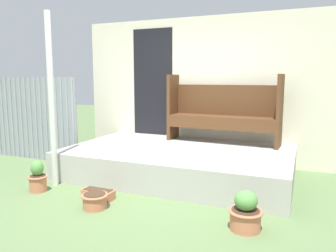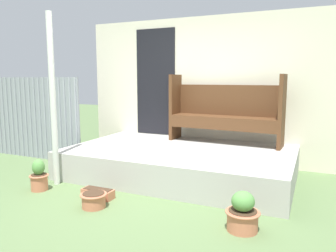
{
  "view_description": "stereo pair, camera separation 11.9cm",
  "coord_description": "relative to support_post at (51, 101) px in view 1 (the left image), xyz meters",
  "views": [
    {
      "loc": [
        1.85,
        -3.64,
        1.51
      ],
      "look_at": [
        0.18,
        0.37,
        0.88
      ],
      "focal_mm": 35.0,
      "sensor_mm": 36.0,
      "label": 1
    },
    {
      "loc": [
        1.96,
        -3.59,
        1.51
      ],
      "look_at": [
        0.18,
        0.37,
        0.88
      ],
      "focal_mm": 35.0,
      "sensor_mm": 36.0,
      "label": 2
    }
  ],
  "objects": [
    {
      "name": "flower_pot_left",
      "position": [
        -0.03,
        -0.3,
        -1.02
      ],
      "size": [
        0.26,
        0.26,
        0.43
      ],
      "color": "#C67251",
      "rests_on": "ground_plane"
    },
    {
      "name": "support_post",
      "position": [
        0.0,
        0.0,
        0.0
      ],
      "size": [
        0.08,
        0.08,
        2.41
      ],
      "color": "silver",
      "rests_on": "ground_plane"
    },
    {
      "name": "flower_pot_right",
      "position": [
        2.75,
        -0.37,
        -1.03
      ],
      "size": [
        0.35,
        0.35,
        0.41
      ],
      "color": "#C67251",
      "rests_on": "ground_plane"
    },
    {
      "name": "house_wall",
      "position": [
        1.42,
        2.21,
        0.1
      ],
      "size": [
        4.6,
        0.08,
        2.6
      ],
      "color": "beige",
      "rests_on": "ground_plane"
    },
    {
      "name": "fence_corrugated",
      "position": [
        -2.0,
        1.06,
        -0.44
      ],
      "size": [
        3.14,
        0.05,
        1.53
      ],
      "color": "gray",
      "rests_on": "ground_plane"
    },
    {
      "name": "porch_slab",
      "position": [
        1.46,
        1.13,
        -0.99
      ],
      "size": [
        3.4,
        2.09,
        0.43
      ],
      "color": "#B2AFA8",
      "rests_on": "ground_plane"
    },
    {
      "name": "ground_plane",
      "position": [
        1.38,
        0.09,
        -1.2
      ],
      "size": [
        24.0,
        24.0,
        0.0
      ],
      "primitive_type": "plane",
      "color": "#5B7547"
    },
    {
      "name": "planter_box_rect",
      "position": [
        0.88,
        -0.22,
        -1.14
      ],
      "size": [
        0.42,
        0.16,
        0.12
      ],
      "color": "#C67251",
      "rests_on": "ground_plane"
    },
    {
      "name": "bench",
      "position": [
        1.97,
        1.88,
        -0.21
      ],
      "size": [
        1.91,
        0.51,
        1.15
      ],
      "rotation": [
        0.0,
        0.0,
        -0.06
      ],
      "color": "#54331C",
      "rests_on": "porch_slab"
    },
    {
      "name": "flower_pot_middle",
      "position": [
        1.02,
        -0.5,
        -1.11
      ],
      "size": [
        0.32,
        0.32,
        0.18
      ],
      "color": "#C67251",
      "rests_on": "ground_plane"
    }
  ]
}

